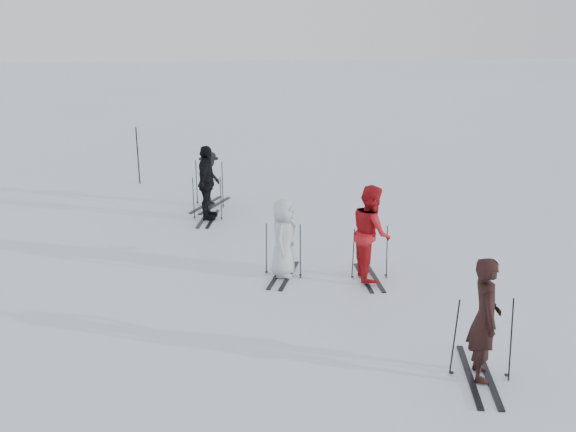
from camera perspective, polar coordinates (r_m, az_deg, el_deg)
The scene contains 12 objects.
ground at distance 13.61m, azimuth 0.46°, elevation -5.30°, with size 120.00×120.00×0.00m, color silver.
skier_near_dark at distance 10.06m, azimuth 17.08°, elevation -8.85°, with size 0.70×0.46×1.92m, color black.
skier_red at distance 13.23m, azimuth 7.38°, elevation -1.55°, with size 0.96×0.75×1.98m, color #B41419.
skier_grey at distance 13.30m, azimuth -0.43°, elevation -2.05°, with size 0.81×0.52×1.65m, color silver.
skier_uphill_left at distance 17.05m, azimuth -7.25°, elevation 2.87°, with size 1.15×0.48×1.97m, color black.
skier_uphill_far at distance 18.33m, azimuth -7.01°, elevation 3.25°, with size 1.00×0.57×1.55m, color black.
skis_near_dark at distance 10.19m, azimuth 16.93°, elevation -10.28°, with size 0.98×1.86×1.35m, color black, non-canonical shape.
skis_red at distance 13.37m, azimuth 7.31°, elevation -3.20°, with size 0.84×1.59×1.16m, color black, non-canonical shape.
skis_grey at distance 13.37m, azimuth -0.42°, elevation -2.97°, with size 0.87×1.64×1.19m, color black, non-canonical shape.
skis_uphill_left at distance 17.15m, azimuth -7.20°, elevation 1.63°, with size 0.87×1.65×1.20m, color black, non-canonical shape.
skis_uphill_far at distance 18.35m, azimuth -7.00°, elevation 2.96°, with size 0.98×1.86×1.36m, color black, non-canonical shape.
piste_marker at distance 21.09m, azimuth -13.20°, elevation 5.23°, with size 0.04×0.04×1.83m, color black.
Camera 1 is at (-1.47, -12.43, 5.34)m, focal length 40.00 mm.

